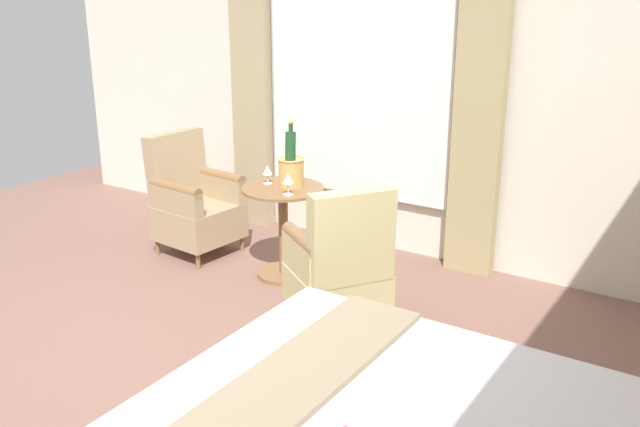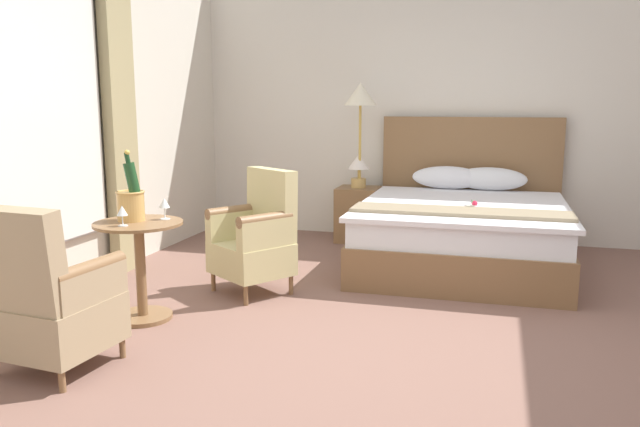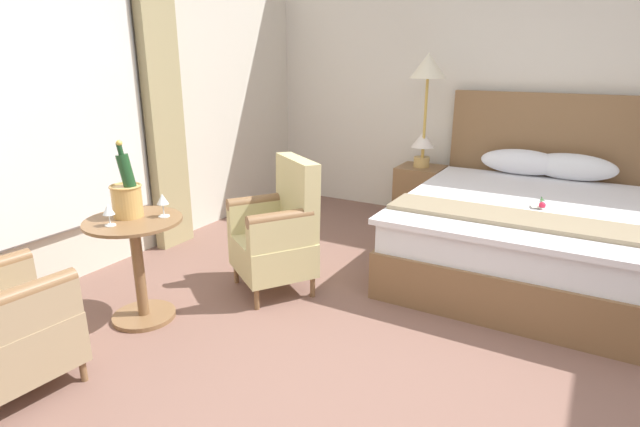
{
  "view_description": "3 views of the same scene",
  "coord_description": "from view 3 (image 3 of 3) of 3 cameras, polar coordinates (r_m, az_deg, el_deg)",
  "views": [
    {
      "loc": [
        2.16,
        2.78,
        2.14
      ],
      "look_at": [
        -1.09,
        0.68,
        0.83
      ],
      "focal_mm": 40.0,
      "sensor_mm": 36.0,
      "label": 1
    },
    {
      "loc": [
        0.51,
        -3.75,
        1.48
      ],
      "look_at": [
        -0.78,
        0.8,
        0.64
      ],
      "focal_mm": 35.0,
      "sensor_mm": 36.0,
      "label": 2
    },
    {
      "loc": [
        0.66,
        -2.08,
        1.65
      ],
      "look_at": [
        -1.01,
        0.86,
        0.58
      ],
      "focal_mm": 28.0,
      "sensor_mm": 36.0,
      "label": 3
    }
  ],
  "objects": [
    {
      "name": "wine_glass_near_bucket",
      "position": [
        3.21,
        -23.03,
        0.32
      ],
      "size": [
        0.07,
        0.07,
        0.14
      ],
      "color": "white",
      "rests_on": "side_table_round"
    },
    {
      "name": "side_table_round",
      "position": [
        3.4,
        -20.07,
        -5.34
      ],
      "size": [
        0.6,
        0.6,
        0.68
      ],
      "color": "brown",
      "rests_on": "ground"
    },
    {
      "name": "armchair_by_window",
      "position": [
        3.6,
        -4.78,
        -2.14
      ],
      "size": [
        0.73,
        0.73,
        0.97
      ],
      "color": "brown",
      "rests_on": "ground"
    },
    {
      "name": "wine_glass_near_edge",
      "position": [
        3.27,
        -17.56,
        1.44
      ],
      "size": [
        0.07,
        0.07,
        0.15
      ],
      "color": "white",
      "rests_on": "side_table_round"
    },
    {
      "name": "floor_lamp_brass",
      "position": [
        5.03,
        12.17,
        14.53
      ],
      "size": [
        0.34,
        0.34,
        1.69
      ],
      "color": "gold",
      "rests_on": "ground"
    },
    {
      "name": "ground_plane",
      "position": [
        2.74,
        10.17,
        -19.91
      ],
      "size": [
        7.69,
        7.69,
        0.0
      ],
      "primitive_type": "plane",
      "color": "#7C584D"
    },
    {
      "name": "bedside_lamp",
      "position": [
        5.13,
        11.65,
        7.71
      ],
      "size": [
        0.23,
        0.23,
        0.36
      ],
      "color": "tan",
      "rests_on": "nightstand"
    },
    {
      "name": "bed",
      "position": [
        4.32,
        22.68,
        -1.51
      ],
      "size": [
        1.84,
        2.16,
        1.33
      ],
      "color": "brown",
      "rests_on": "ground"
    },
    {
      "name": "champagne_bucket",
      "position": [
        3.33,
        -21.2,
        2.01
      ],
      "size": [
        0.2,
        0.2,
        0.49
      ],
      "color": "tan",
      "rests_on": "side_table_round"
    },
    {
      "name": "nightstand",
      "position": [
        5.23,
        11.3,
        2.14
      ],
      "size": [
        0.47,
        0.42,
        0.58
      ],
      "color": "brown",
      "rests_on": "ground"
    },
    {
      "name": "wall_headboard_side",
      "position": [
        5.28,
        23.31,
        15.23
      ],
      "size": [
        5.6,
        0.12,
        3.13
      ],
      "color": "silver",
      "rests_on": "ground"
    },
    {
      "name": "wall_window_side",
      "position": [
        4.02,
        -30.19,
        13.9
      ],
      "size": [
        0.27,
        6.31,
        3.13
      ],
      "color": "silver",
      "rests_on": "ground"
    }
  ]
}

